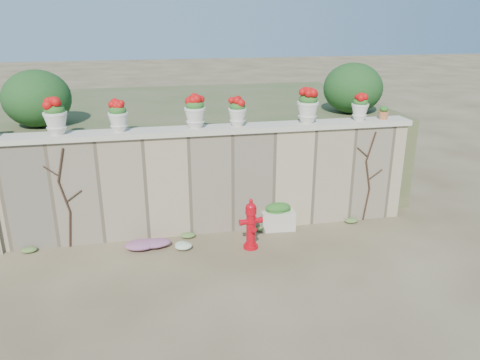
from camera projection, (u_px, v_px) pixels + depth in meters
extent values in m
plane|color=brown|center=(227.00, 275.00, 7.79)|extent=(80.00, 80.00, 0.00)
cube|color=tan|center=(210.00, 182.00, 9.12)|extent=(8.00, 0.40, 2.00)
cube|color=beige|center=(209.00, 130.00, 8.77)|extent=(8.10, 0.52, 0.10)
cube|color=#384C23|center=(192.00, 141.00, 12.07)|extent=(9.00, 6.00, 2.00)
ellipsoid|color=#143814|center=(37.00, 98.00, 9.09)|extent=(1.30, 1.30, 1.10)
ellipsoid|color=#143814|center=(353.00, 88.00, 10.36)|extent=(1.30, 1.30, 1.10)
cylinder|color=black|center=(70.00, 229.00, 8.62)|extent=(0.12, 0.04, 0.70)
cylinder|color=black|center=(64.00, 197.00, 8.40)|extent=(0.17, 0.04, 0.61)
cylinder|color=black|center=(61.00, 165.00, 8.20)|extent=(0.18, 0.04, 0.61)
cylinder|color=black|center=(74.00, 196.00, 8.43)|extent=(0.30, 0.02, 0.22)
cylinder|color=black|center=(51.00, 171.00, 8.20)|extent=(0.25, 0.02, 0.21)
cylinder|color=black|center=(366.00, 204.00, 9.76)|extent=(0.12, 0.04, 0.70)
cylinder|color=black|center=(368.00, 175.00, 9.53)|extent=(0.17, 0.04, 0.61)
cylinder|color=black|center=(371.00, 147.00, 9.33)|extent=(0.18, 0.04, 0.61)
cylinder|color=black|center=(375.00, 175.00, 9.57)|extent=(0.30, 0.02, 0.22)
cylinder|color=black|center=(363.00, 152.00, 9.33)|extent=(0.25, 0.02, 0.21)
cylinder|color=#B70712|center=(251.00, 246.00, 8.69)|extent=(0.27, 0.27, 0.05)
cylinder|color=#B70712|center=(251.00, 229.00, 8.56)|extent=(0.17, 0.17, 0.61)
cylinder|color=#B70712|center=(251.00, 221.00, 8.51)|extent=(0.21, 0.21, 0.04)
cylinder|color=#B70712|center=(251.00, 211.00, 8.44)|extent=(0.21, 0.21, 0.12)
ellipsoid|color=#B70712|center=(251.00, 206.00, 8.41)|extent=(0.19, 0.19, 0.14)
cylinder|color=#B70712|center=(251.00, 202.00, 8.39)|extent=(0.07, 0.07, 0.10)
cylinder|color=#B70712|center=(244.00, 222.00, 8.47)|extent=(0.15, 0.11, 0.10)
cylinder|color=#B70712|center=(258.00, 220.00, 8.55)|extent=(0.15, 0.11, 0.10)
cylinder|color=#B70712|center=(253.00, 229.00, 8.45)|extent=(0.10, 0.11, 0.09)
cube|color=beige|center=(278.00, 220.00, 9.41)|extent=(0.69, 0.44, 0.39)
ellipsoid|color=#1E5119|center=(278.00, 208.00, 9.32)|extent=(0.53, 0.35, 0.20)
ellipsoid|color=#1E5119|center=(279.00, 214.00, 9.38)|extent=(0.66, 0.59, 0.62)
ellipsoid|color=#BB25A7|center=(149.00, 244.00, 8.59)|extent=(0.83, 0.56, 0.22)
ellipsoid|color=white|center=(183.00, 245.00, 8.62)|extent=(0.46, 0.37, 0.17)
ellipsoid|color=#1E5119|center=(54.00, 110.00, 8.09)|extent=(0.35, 0.35, 0.21)
ellipsoid|color=#B70C0B|center=(54.00, 104.00, 8.06)|extent=(0.31, 0.31, 0.22)
ellipsoid|color=#1E5119|center=(118.00, 110.00, 8.31)|extent=(0.31, 0.31, 0.18)
ellipsoid|color=#B70C0B|center=(117.00, 106.00, 8.28)|extent=(0.27, 0.27, 0.19)
ellipsoid|color=#1E5119|center=(195.00, 105.00, 8.56)|extent=(0.34, 0.34, 0.20)
ellipsoid|color=#B70C0B|center=(195.00, 101.00, 8.53)|extent=(0.30, 0.30, 0.21)
ellipsoid|color=#1E5119|center=(237.00, 106.00, 8.73)|extent=(0.30, 0.30, 0.18)
ellipsoid|color=#B70C0B|center=(237.00, 102.00, 8.71)|extent=(0.26, 0.26, 0.19)
ellipsoid|color=#1E5119|center=(308.00, 99.00, 8.97)|extent=(0.36, 0.36, 0.22)
ellipsoid|color=#B70C0B|center=(308.00, 95.00, 8.94)|extent=(0.32, 0.32, 0.23)
ellipsoid|color=#1E5119|center=(361.00, 102.00, 9.21)|extent=(0.29, 0.29, 0.17)
ellipsoid|color=#B70C0B|center=(361.00, 98.00, 9.18)|extent=(0.26, 0.26, 0.18)
ellipsoid|color=#1E5119|center=(384.00, 109.00, 9.37)|extent=(0.18, 0.18, 0.12)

